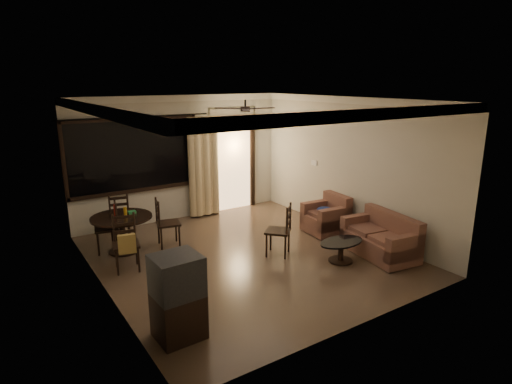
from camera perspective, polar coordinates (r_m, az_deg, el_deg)
ground at (r=7.92m, az=-1.31°, el=-8.48°), size 5.50×5.50×0.00m
room_shell at (r=9.20m, az=-4.13°, el=6.63°), size 5.50×6.70×5.50m
dining_table at (r=8.29m, az=-17.44°, el=-4.06°), size 1.11×1.11×0.91m
dining_chair_west at (r=8.48m, az=-19.12°, el=-5.67°), size 0.50×0.50×0.95m
dining_chair_east at (r=8.45m, az=-11.64°, el=-5.21°), size 0.50×0.50×0.95m
dining_chair_south at (r=7.56m, az=-16.83°, el=-7.80°), size 0.50×0.54×0.95m
dining_chair_north at (r=9.12m, az=-17.68°, el=-4.13°), size 0.50×0.50×0.95m
tv_cabinet at (r=5.48m, az=-10.38°, el=-13.60°), size 0.59×0.53×1.09m
sofa at (r=8.19m, az=16.43°, el=-6.04°), size 0.95×1.51×0.76m
armchair at (r=9.11m, az=9.50°, el=-3.36°), size 0.84×0.84×0.78m
coffee_table at (r=7.73m, az=11.27°, el=-7.33°), size 0.87×0.52×0.38m
side_chair at (r=7.87m, az=3.02°, el=-6.39°), size 0.60×0.60×0.96m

